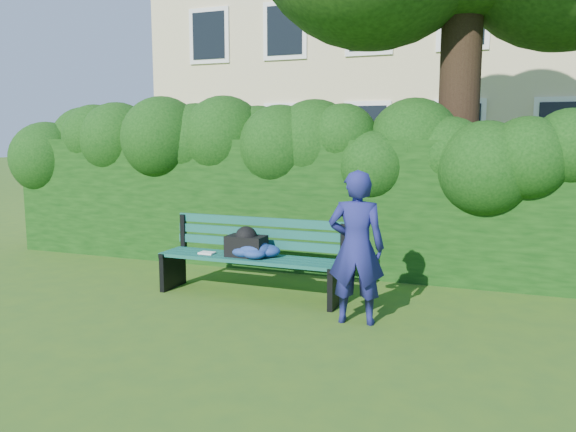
% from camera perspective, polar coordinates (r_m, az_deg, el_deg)
% --- Properties ---
extents(ground, '(80.00, 80.00, 0.00)m').
position_cam_1_polar(ground, '(6.01, -2.04, -9.77)').
color(ground, '#335A1C').
rests_on(ground, ground).
extents(apartment_building, '(16.00, 8.08, 12.00)m').
position_cam_1_polar(apartment_building, '(19.83, 14.57, 19.91)').
color(apartment_building, beige).
rests_on(apartment_building, ground).
extents(hedge, '(10.00, 1.00, 1.80)m').
position_cam_1_polar(hedge, '(7.85, 4.10, 1.17)').
color(hedge, black).
rests_on(hedge, ground).
extents(park_bench, '(2.19, 0.59, 0.89)m').
position_cam_1_polar(park_bench, '(6.53, -3.72, -3.74)').
color(park_bench, '#105047').
rests_on(park_bench, ground).
extents(man_reading, '(0.60, 0.44, 1.52)m').
position_cam_1_polar(man_reading, '(5.55, 6.95, -3.19)').
color(man_reading, navy).
rests_on(man_reading, ground).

